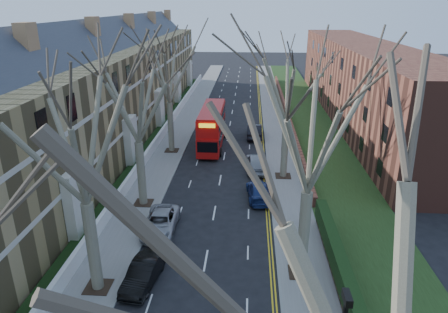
# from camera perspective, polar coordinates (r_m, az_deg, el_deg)

# --- Properties ---
(pavement_left) EXTENTS (3.00, 102.00, 0.12)m
(pavement_left) POSITION_cam_1_polar(r_m,az_deg,el_deg) (53.42, -5.57, 4.90)
(pavement_left) COLOR slate
(pavement_left) RESTS_ON ground
(pavement_right) EXTENTS (3.00, 102.00, 0.12)m
(pavement_right) POSITION_cam_1_polar(r_m,az_deg,el_deg) (52.86, 7.42, 4.64)
(pavement_right) COLOR slate
(pavement_right) RESTS_ON ground
(terrace_left) EXTENTS (9.70, 78.00, 13.60)m
(terrace_left) POSITION_cam_1_polar(r_m,az_deg,el_deg) (46.51, -16.84, 8.60)
(terrace_left) COLOR olive
(terrace_left) RESTS_ON ground
(flats_right) EXTENTS (13.97, 54.00, 10.00)m
(flats_right) POSITION_cam_1_polar(r_m,az_deg,el_deg) (57.49, 19.08, 10.06)
(flats_right) COLOR brown
(flats_right) RESTS_ON ground
(front_wall_left) EXTENTS (0.30, 78.00, 1.00)m
(front_wall_left) POSITION_cam_1_polar(r_m,az_deg,el_deg) (46.07, -9.17, 2.78)
(front_wall_left) COLOR white
(front_wall_left) RESTS_ON ground
(grass_verge_right) EXTENTS (6.00, 102.00, 0.06)m
(grass_verge_right) POSITION_cam_1_polar(r_m,az_deg,el_deg) (53.32, 12.27, 4.58)
(grass_verge_right) COLOR #1E3212
(grass_verge_right) RESTS_ON ground
(tree_left_mid) EXTENTS (10.50, 10.50, 14.71)m
(tree_left_mid) POSITION_cam_1_polar(r_m,az_deg,el_deg) (20.14, -20.44, 4.32)
(tree_left_mid) COLOR #6B644D
(tree_left_mid) RESTS_ON ground
(tree_left_far) EXTENTS (10.15, 10.15, 14.22)m
(tree_left_far) POSITION_cam_1_polar(r_m,az_deg,el_deg) (29.34, -12.70, 9.47)
(tree_left_far) COLOR #6B644D
(tree_left_far) RESTS_ON ground
(tree_left_dist) EXTENTS (10.50, 10.50, 14.71)m
(tree_left_dist) POSITION_cam_1_polar(r_m,az_deg,el_deg) (40.79, -8.09, 13.39)
(tree_left_dist) COLOR #6B644D
(tree_left_dist) RESTS_ON ground
(tree_right_mid) EXTENTS (10.50, 10.50, 14.71)m
(tree_right_mid) POSITION_cam_1_polar(r_m,az_deg,el_deg) (20.58, 12.67, 5.50)
(tree_right_mid) COLOR #6B644D
(tree_right_mid) RESTS_ON ground
(tree_right_far) EXTENTS (10.15, 10.15, 14.22)m
(tree_right_far) POSITION_cam_1_polar(r_m,az_deg,el_deg) (34.23, 9.26, 11.33)
(tree_right_far) COLOR #6B644D
(tree_right_far) RESTS_ON ground
(double_decker_bus) EXTENTS (2.60, 9.96, 4.20)m
(double_decker_bus) POSITION_cam_1_polar(r_m,az_deg,el_deg) (43.80, -1.73, 4.06)
(double_decker_bus) COLOR #B30E0C
(double_decker_bus) RESTS_ON ground
(car_left_mid) EXTENTS (1.93, 4.20, 1.33)m
(car_left_mid) POSITION_cam_1_polar(r_m,az_deg,el_deg) (23.89, -11.44, -16.00)
(car_left_mid) COLOR black
(car_left_mid) RESTS_ON ground
(car_left_far) EXTENTS (2.23, 4.76, 1.32)m
(car_left_far) POSITION_cam_1_polar(r_m,az_deg,el_deg) (28.42, -9.08, -9.28)
(car_left_far) COLOR #9F9FA4
(car_left_far) RESTS_ON ground
(car_right_near) EXTENTS (2.21, 4.62, 1.30)m
(car_right_near) POSITION_cam_1_polar(r_m,az_deg,el_deg) (32.56, 4.99, -4.95)
(car_right_near) COLOR navy
(car_right_near) RESTS_ON ground
(car_right_mid) EXTENTS (2.22, 4.79, 1.59)m
(car_right_mid) POSITION_cam_1_polar(r_m,az_deg,el_deg) (37.84, 4.60, -0.85)
(car_right_mid) COLOR gray
(car_right_mid) RESTS_ON ground
(car_right_far) EXTENTS (1.72, 4.83, 1.59)m
(car_right_far) POSITION_cam_1_polar(r_m,az_deg,el_deg) (47.26, 4.38, 3.69)
(car_right_far) COLOR black
(car_right_far) RESTS_ON ground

